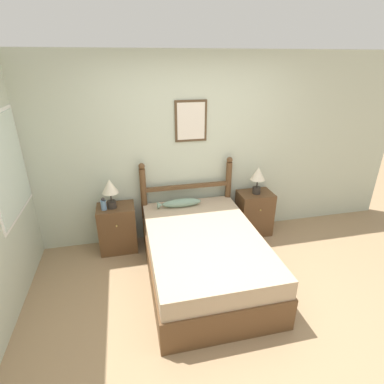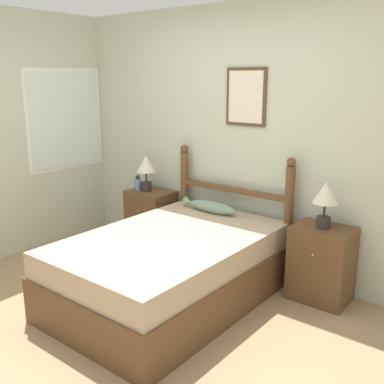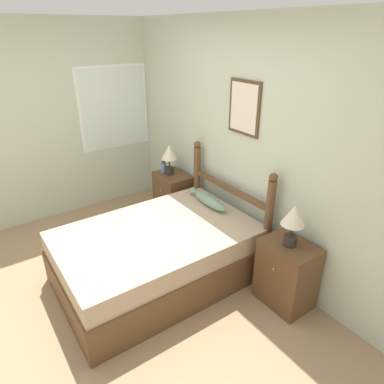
{
  "view_description": "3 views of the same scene",
  "coord_description": "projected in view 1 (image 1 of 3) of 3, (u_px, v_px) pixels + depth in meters",
  "views": [
    {
      "loc": [
        -0.86,
        -2.17,
        2.43
      ],
      "look_at": [
        -0.13,
        1.04,
        0.97
      ],
      "focal_mm": 28.0,
      "sensor_mm": 36.0,
      "label": 1
    },
    {
      "loc": [
        2.26,
        -1.98,
        1.87
      ],
      "look_at": [
        -0.15,
        1.06,
        0.87
      ],
      "focal_mm": 42.0,
      "sensor_mm": 36.0,
      "label": 2
    },
    {
      "loc": [
        2.51,
        -0.7,
        2.4
      ],
      "look_at": [
        0.03,
        1.04,
        0.95
      ],
      "focal_mm": 32.0,
      "sensor_mm": 36.0,
      "label": 3
    }
  ],
  "objects": [
    {
      "name": "bottle",
      "position": [
        104.0,
        204.0,
        3.83
      ],
      "size": [
        0.07,
        0.07,
        0.17
      ],
      "color": "#668CB2",
      "rests_on": "nightstand_left"
    },
    {
      "name": "wall_back",
      "position": [
        190.0,
        151.0,
        4.11
      ],
      "size": [
        6.4,
        0.08,
        2.55
      ],
      "color": "beige",
      "rests_on": "ground_plane"
    },
    {
      "name": "nightstand_left",
      "position": [
        118.0,
        228.0,
        4.07
      ],
      "size": [
        0.49,
        0.39,
        0.65
      ],
      "color": "brown",
      "rests_on": "ground_plane"
    },
    {
      "name": "bed",
      "position": [
        204.0,
        256.0,
        3.56
      ],
      "size": [
        1.3,
        1.96,
        0.59
      ],
      "color": "brown",
      "rests_on": "ground_plane"
    },
    {
      "name": "fish_pillow",
      "position": [
        180.0,
        203.0,
        4.06
      ],
      "size": [
        0.6,
        0.13,
        0.11
      ],
      "color": "gray",
      "rests_on": "bed"
    },
    {
      "name": "table_lamp_right",
      "position": [
        258.0,
        176.0,
        4.22
      ],
      "size": [
        0.21,
        0.21,
        0.4
      ],
      "color": "#2D2823",
      "rests_on": "nightstand_right"
    },
    {
      "name": "nightstand_right",
      "position": [
        254.0,
        213.0,
        4.47
      ],
      "size": [
        0.49,
        0.39,
        0.65
      ],
      "color": "brown",
      "rests_on": "ground_plane"
    },
    {
      "name": "table_lamp_left",
      "position": [
        110.0,
        189.0,
        3.8
      ],
      "size": [
        0.21,
        0.21,
        0.4
      ],
      "color": "#2D2823",
      "rests_on": "nightstand_left"
    },
    {
      "name": "headboard",
      "position": [
        187.0,
        197.0,
        4.25
      ],
      "size": [
        1.3,
        0.08,
        1.19
      ],
      "color": "brown",
      "rests_on": "ground_plane"
    },
    {
      "name": "ground_plane",
      "position": [
        227.0,
        316.0,
        3.09
      ],
      "size": [
        16.0,
        16.0,
        0.0
      ],
      "primitive_type": "plane",
      "color": "#9E7F5B"
    }
  ]
}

